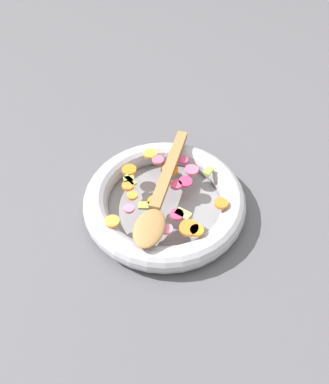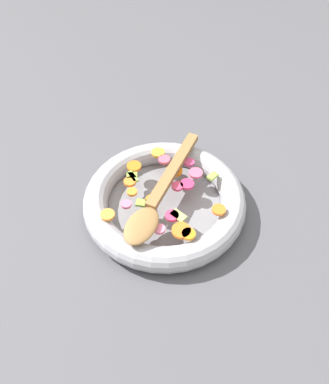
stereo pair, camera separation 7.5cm
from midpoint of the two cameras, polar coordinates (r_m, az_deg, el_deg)
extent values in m
plane|color=#4C4C51|center=(0.78, 2.72, -2.57)|extent=(4.00, 4.00, 0.00)
cylinder|color=slate|center=(0.78, 2.74, -2.29)|extent=(0.28, 0.28, 0.01)
torus|color=#9E9EA5|center=(0.77, 2.79, -1.40)|extent=(0.33, 0.33, 0.05)
cylinder|color=orange|center=(0.68, 6.84, -6.57)|extent=(0.03, 0.03, 0.01)
cylinder|color=orange|center=(0.73, 1.12, -1.48)|extent=(0.04, 0.04, 0.01)
cylinder|color=orange|center=(0.79, -1.98, 3.79)|extent=(0.04, 0.04, 0.01)
cylinder|color=orange|center=(0.69, 5.70, -6.05)|extent=(0.05, 0.05, 0.01)
cylinder|color=orange|center=(0.73, 11.21, -2.85)|extent=(0.03, 0.03, 0.01)
cylinder|color=orange|center=(0.82, 1.63, 5.87)|extent=(0.04, 0.04, 0.01)
cylinder|color=orange|center=(0.74, -2.12, -0.15)|extent=(0.03, 0.03, 0.01)
cylinder|color=orange|center=(0.71, -5.70, -3.65)|extent=(0.03, 0.03, 0.01)
cylinder|color=orange|center=(0.78, 4.54, 3.08)|extent=(0.05, 0.05, 0.01)
cylinder|color=orange|center=(0.76, -2.44, 1.58)|extent=(0.03, 0.03, 0.01)
cube|color=#92B73E|center=(0.68, -1.12, -6.13)|extent=(0.03, 0.02, 0.01)
cube|color=#93B640|center=(0.77, -2.24, 2.34)|extent=(0.02, 0.03, 0.01)
cube|color=#A9DB59|center=(0.77, -2.10, 2.18)|extent=(0.03, 0.03, 0.01)
cube|color=#B8C662|center=(0.71, 5.14, -3.83)|extent=(0.03, 0.03, 0.01)
cube|color=#84AD3D|center=(0.72, -0.61, -1.87)|extent=(0.02, 0.02, 0.01)
cube|color=#96B747|center=(0.78, 10.08, 2.27)|extent=(0.03, 0.02, 0.01)
cylinder|color=#E17C82|center=(0.69, -1.16, -5.40)|extent=(0.03, 0.03, 0.01)
cylinder|color=#CF546F|center=(0.81, 2.61, 4.81)|extent=(0.04, 0.04, 0.01)
cylinder|color=pink|center=(0.69, 2.36, -5.85)|extent=(0.03, 0.03, 0.01)
cylinder|color=#D8365D|center=(0.71, 4.18, -3.81)|extent=(0.04, 0.04, 0.01)
cylinder|color=#CD3E72|center=(0.80, 6.43, 4.37)|extent=(0.03, 0.03, 0.01)
cylinder|color=#DF5879|center=(0.78, 7.51, 2.72)|extent=(0.03, 0.03, 0.01)
cylinder|color=pink|center=(0.72, -2.90, -2.06)|extent=(0.03, 0.03, 0.01)
cylinder|color=#CB2F5D|center=(0.76, 6.29, 1.04)|extent=(0.04, 0.04, 0.01)
cylinder|color=#D23D60|center=(0.75, 4.80, 0.72)|extent=(0.03, 0.03, 0.01)
cube|color=olive|center=(0.77, 4.49, 3.34)|extent=(0.23, 0.04, 0.01)
ellipsoid|color=olive|center=(0.68, -0.38, -5.33)|extent=(0.09, 0.06, 0.01)
camera|label=1|loc=(0.04, -87.13, 3.24)|focal=35.00mm
camera|label=2|loc=(0.04, 92.87, -3.24)|focal=35.00mm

